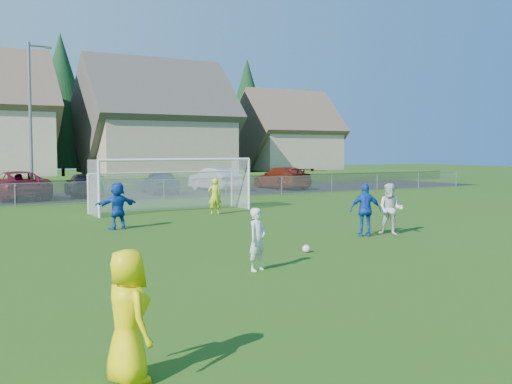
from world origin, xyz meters
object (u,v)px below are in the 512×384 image
Objects in this scene: player_white_b at (391,209)px; player_white_a at (257,239)px; player_blue_b at (118,206)px; car_d at (84,185)px; referee at (128,316)px; soccer_goal at (170,177)px; player_blue_a at (366,210)px; car_f at (215,179)px; soccer_ball at (306,249)px; car_e at (160,182)px; goalkeeper at (215,196)px; car_g at (282,178)px; car_c at (16,185)px.

player_white_a is at bearing -105.08° from player_white_b.
player_blue_b is 0.36× the size of car_d.
referee is 20.92m from soccer_goal.
player_blue_a is 0.36× the size of car_f.
player_blue_a reaches higher than car_f.
soccer_ball is at bearing -94.41° from soccer_goal.
car_f is at bearing -35.69° from referee.
car_e is (7.02, 24.83, 0.01)m from player_white_a.
player_blue_a is 0.37× the size of car_d.
soccer_ball is 0.13× the size of player_white_b.
goalkeeper is 0.29× the size of car_g.
car_f is at bearing -169.30° from car_d.
player_white_b is at bearing 106.42° from car_c.
goalkeeper is at bearing 111.00° from car_c.
player_white_a is 14.48m from soccer_goal.
car_g is (12.02, 13.30, -0.00)m from goalkeeper.
referee is 7.08m from player_white_a.
player_white_a is 0.86× the size of player_white_b.
car_g is at bearing -173.36° from car_d.
car_d is 1.08× the size of car_e.
player_blue_b is 15.82m from car_c.
goalkeeper is 0.33× the size of car_f.
soccer_goal reaches higher than goalkeeper.
player_white_b is (6.94, 2.95, 0.12)m from player_white_a.
car_e is at bearing 6.87° from car_f.
soccer_ball is at bearing 64.79° from car_f.
soccer_ball is 0.13× the size of player_blue_b.
player_blue_b reaches higher than player_white_a.
car_c is at bearing 115.93° from soccer_goal.
car_f is at bearing 55.46° from soccer_goal.
player_blue_a is at bearing 24.77° from soccer_ball.
player_blue_b is (4.22, 14.19, 0.02)m from referee.
goalkeeper is (-2.29, 8.85, -0.07)m from player_white_b.
car_g reaches higher than car_e.
car_c is (-7.81, 21.69, -0.06)m from player_blue_a.
car_e is (8.83, 0.02, -0.06)m from car_c.
player_blue_a is (6.00, 3.12, 0.13)m from player_white_a.
player_blue_a is 0.24× the size of soccer_goal.
soccer_ball is at bearing 52.70° from player_blue_a.
car_c is (-1.18, 15.78, -0.04)m from player_blue_b.
goalkeeper reaches higher than car_f.
car_c is 1.07× the size of car_g.
car_g is (9.65, 0.27, 0.05)m from car_e.
player_white_b reaches higher than soccer_ball.
car_f is (6.84, 13.96, -0.00)m from goalkeeper.
car_e is 0.91× the size of car_f.
player_white_a is at bearing -148.77° from soccer_ball.
goalkeeper is at bearing -160.88° from player_blue_b.
soccer_ball is 23.59m from car_d.
soccer_ball is at bearing 94.98° from car_c.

